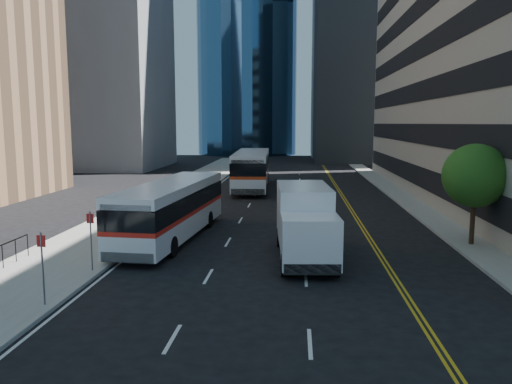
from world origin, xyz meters
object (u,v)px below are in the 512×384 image
bus_front (172,208)px  street_tree (475,176)px  box_truck (305,222)px  bus_rear (252,169)px

bus_front → street_tree: bearing=2.9°
street_tree → box_truck: street_tree is taller
bus_front → box_truck: 7.89m
street_tree → bus_front: 15.73m
street_tree → bus_rear: street_tree is taller
bus_front → box_truck: box_truck is taller
street_tree → bus_front: bearing=178.1°
street_tree → box_truck: bearing=-160.9°
bus_front → bus_rear: size_ratio=0.87×
bus_rear → box_truck: (4.64, -24.68, -0.20)m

